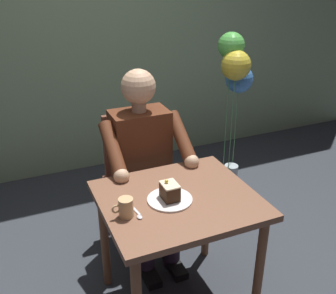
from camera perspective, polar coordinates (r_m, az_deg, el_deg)
The scene contains 9 objects.
cafe_rear_panel at distance 3.62m, azimuth -12.06°, elevation 19.43°, with size 6.40×0.12×3.00m, color gray.
dining_table at distance 2.14m, azimuth 1.47°, elevation -9.64°, with size 0.81×0.71×0.72m.
chair at distance 2.73m, azimuth -4.54°, elevation -3.81°, with size 0.42×0.42×0.92m.
seated_person at distance 2.52m, azimuth -3.36°, elevation -2.51°, with size 0.53×0.58×1.26m.
dessert_plate at distance 2.06m, azimuth 0.26°, elevation -7.56°, with size 0.23×0.23×0.01m, color white.
cake_slice at distance 2.03m, azimuth 0.25°, elevation -6.38°, with size 0.08×0.10×0.11m.
coffee_cup at distance 1.92m, azimuth -6.13°, elevation -8.64°, with size 0.11×0.07×0.10m.
dessert_spoon at distance 1.96m, azimuth -4.44°, elevation -9.55°, with size 0.03×0.14×0.01m.
balloon_display at distance 3.21m, azimuth 9.69°, elevation 10.05°, with size 0.35×0.35×1.35m.
Camera 1 is at (0.75, 1.59, 1.83)m, focal length 42.28 mm.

